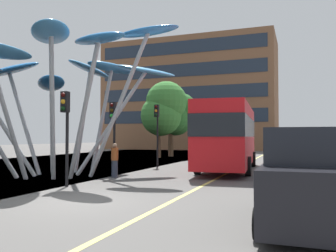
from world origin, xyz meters
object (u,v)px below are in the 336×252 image
traffic_light_kerb_near (66,118)px  car_parked_mid (306,158)px  traffic_light_kerb_far (113,123)px  red_bus (228,133)px  car_parked_near (308,181)px  car_parked_far (312,152)px  leaf_sculpture (45,68)px  pedestrian (115,160)px  traffic_light_island_mid (157,122)px

traffic_light_kerb_near → car_parked_mid: 9.78m
traffic_light_kerb_near → traffic_light_kerb_far: bearing=90.9°
red_bus → car_parked_near: (3.97, -12.16, -1.13)m
car_parked_mid → car_parked_far: (0.45, 6.14, 0.01)m
leaf_sculpture → traffic_light_kerb_far: size_ratio=3.34×
car_parked_near → car_parked_far: car_parked_far is taller
leaf_sculpture → traffic_light_kerb_near: size_ratio=3.28×
car_parked_far → pedestrian: (-8.90, -6.88, -0.24)m
red_bus → car_parked_near: size_ratio=2.37×
traffic_light_kerb_far → pedestrian: traffic_light_kerb_far is taller
leaf_sculpture → traffic_light_kerb_far: bearing=17.1°
leaf_sculpture → car_parked_near: bearing=-27.2°
car_parked_far → red_bus: bearing=-161.9°
traffic_light_kerb_far → traffic_light_island_mid: (-0.08, 5.88, 0.27)m
red_bus → pedestrian: bearing=-129.1°
car_parked_near → pedestrian: 10.75m
traffic_light_island_mid → car_parked_near: size_ratio=0.93×
traffic_light_kerb_far → car_parked_far: 11.36m
leaf_sculpture → red_bus: bearing=37.2°
traffic_light_island_mid → pedestrian: bearing=-86.6°
car_parked_mid → pedestrian: car_parked_mid is taller
red_bus → traffic_light_kerb_near: (-4.62, -8.88, 0.54)m
pedestrian → car_parked_near: bearing=-39.0°
leaf_sculpture → traffic_light_island_mid: (3.20, 6.89, -2.43)m
car_parked_near → car_parked_far: bearing=87.7°
traffic_light_kerb_near → car_parked_far: (9.13, 10.35, -1.60)m
traffic_light_island_mid → pedestrian: (0.37, -6.26, -2.07)m
traffic_light_kerb_far → car_parked_far: bearing=35.3°
traffic_light_island_mid → car_parked_far: (9.27, 0.61, -1.83)m
traffic_light_kerb_near → car_parked_far: 13.90m
traffic_light_kerb_near → car_parked_far: bearing=48.6°
traffic_light_kerb_far → car_parked_near: bearing=-39.5°
traffic_light_island_mid → car_parked_near: 15.78m
car_parked_mid → red_bus: bearing=131.0°
car_parked_near → traffic_light_kerb_near: bearing=159.1°
car_parked_near → pedestrian: size_ratio=2.64×
car_parked_mid → pedestrian: 8.48m
red_bus → car_parked_mid: (4.06, -4.67, -1.07)m
traffic_light_kerb_far → traffic_light_island_mid: bearing=90.8°
car_parked_near → car_parked_far: 13.64m
traffic_light_kerb_far → car_parked_near: traffic_light_kerb_far is taller
leaf_sculpture → traffic_light_island_mid: leaf_sculpture is taller
traffic_light_kerb_near → traffic_light_island_mid: traffic_light_island_mid is taller
traffic_light_kerb_near → pedestrian: bearing=86.2°
red_bus → traffic_light_kerb_near: size_ratio=2.77×
car_parked_near → car_parked_mid: 7.50m
traffic_light_kerb_near → pedestrian: traffic_light_kerb_near is taller
car_parked_far → traffic_light_kerb_far: bearing=-144.7°
traffic_light_island_mid → car_parked_far: size_ratio=0.87×
traffic_light_kerb_near → traffic_light_island_mid: (-0.13, 9.74, 0.22)m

